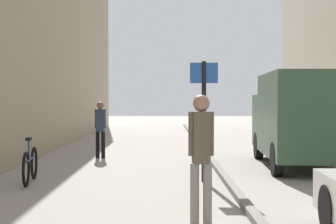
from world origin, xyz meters
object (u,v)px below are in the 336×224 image
bicycle_leaning (30,165)px  delivery_van (302,117)px  pedestrian_main_foreground (201,150)px  street_sign_post (204,110)px  pedestrian_mid_block (100,126)px

bicycle_leaning → delivery_van: bearing=14.9°
pedestrian_main_foreground → street_sign_post: street_sign_post is taller
delivery_van → street_sign_post: bearing=-135.9°
pedestrian_mid_block → delivery_van: (5.58, -2.00, 0.32)m
delivery_van → street_sign_post: size_ratio=1.94×
pedestrian_mid_block → street_sign_post: (2.80, -4.37, 0.56)m
pedestrian_main_foreground → street_sign_post: 3.70m
pedestrian_mid_block → street_sign_post: size_ratio=0.66×
pedestrian_mid_block → delivery_van: bearing=-12.6°
street_sign_post → bicycle_leaning: (-3.71, -0.13, -1.16)m
pedestrian_main_foreground → street_sign_post: bearing=79.6°
delivery_van → bicycle_leaning: delivery_van is taller
street_sign_post → bicycle_leaning: street_sign_post is taller
pedestrian_main_foreground → bicycle_leaning: pedestrian_main_foreground is taller
pedestrian_main_foreground → street_sign_post: size_ratio=0.71×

